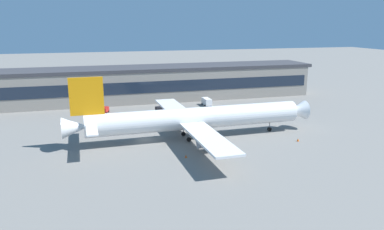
% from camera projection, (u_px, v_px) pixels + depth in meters
% --- Properties ---
extents(ground_plane, '(600.00, 600.00, 0.00)m').
position_uv_depth(ground_plane, '(146.00, 140.00, 92.81)').
color(ground_plane, slate).
extents(terminal_building, '(146.14, 17.94, 12.50)m').
position_uv_depth(terminal_building, '(123.00, 84.00, 137.88)').
color(terminal_building, gray).
rests_on(terminal_building, ground_plane).
extents(airliner, '(63.17, 54.25, 16.51)m').
position_uv_depth(airliner, '(193.00, 118.00, 93.22)').
color(airliner, white).
rests_on(airliner, ground_plane).
extents(baggage_tug, '(3.20, 4.09, 1.85)m').
position_uv_depth(baggage_tug, '(104.00, 110.00, 120.40)').
color(baggage_tug, red).
rests_on(baggage_tug, ground_plane).
extents(crew_van, '(2.38, 5.25, 2.55)m').
position_uv_depth(crew_van, '(207.00, 101.00, 131.47)').
color(crew_van, white).
rests_on(crew_van, ground_plane).
extents(follow_me_car, '(4.71, 2.80, 1.85)m').
position_uv_depth(follow_me_car, '(163.00, 109.00, 122.06)').
color(follow_me_car, black).
rests_on(follow_me_car, ground_plane).
extents(traffic_cone_0, '(0.58, 0.58, 0.73)m').
position_uv_depth(traffic_cone_0, '(298.00, 140.00, 91.89)').
color(traffic_cone_0, '#F2590C').
rests_on(traffic_cone_0, ground_plane).
extents(traffic_cone_1, '(0.52, 0.52, 0.65)m').
position_uv_depth(traffic_cone_1, '(186.00, 156.00, 80.70)').
color(traffic_cone_1, '#F2590C').
rests_on(traffic_cone_1, ground_plane).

